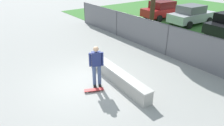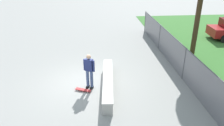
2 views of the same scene
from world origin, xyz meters
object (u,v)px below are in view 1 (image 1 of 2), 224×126
object	(u,v)px
car_silver	(191,15)
car_red	(163,10)
skateboarder	(96,65)
skateboard	(94,90)
concrete_ledge	(115,75)

from	to	relation	value
car_silver	car_red	bearing A→B (deg)	-175.14
skateboarder	car_red	world-z (taller)	skateboarder
skateboard	skateboarder	bearing A→B (deg)	130.07
skateboarder	car_silver	bearing A→B (deg)	107.71
skateboard	car_silver	bearing A→B (deg)	108.45
concrete_ledge	skateboarder	bearing A→B (deg)	-97.12
skateboarder	car_silver	world-z (taller)	skateboarder
skateboard	car_silver	xyz separation A→B (m)	(-4.14, 12.42, 0.77)
skateboard	car_red	xyz separation A→B (m)	(-7.12, 12.17, 0.77)
skateboarder	skateboard	distance (m)	1.03
concrete_ledge	car_red	bearing A→B (deg)	122.44
skateboarder	concrete_ledge	bearing A→B (deg)	82.88
concrete_ledge	car_red	distance (m)	12.96
concrete_ledge	car_red	xyz separation A→B (m)	(-6.95, 10.93, 0.53)
concrete_ledge	skateboard	xyz separation A→B (m)	(0.17, -1.24, -0.23)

